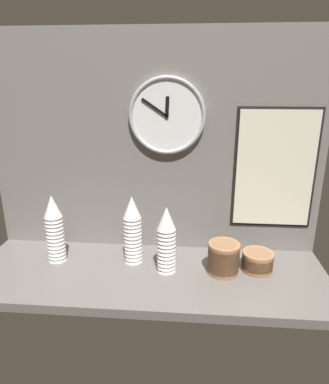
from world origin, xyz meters
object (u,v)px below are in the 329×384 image
(menu_board, at_px, (275,169))
(bowl_stack_right, at_px, (223,257))
(cup_stack_center_right, at_px, (166,240))
(cup_stack_center, at_px, (133,230))
(bowl_stack_far_right, at_px, (258,261))
(cup_stack_left, at_px, (55,229))
(wall_clock, at_px, (167,116))

(menu_board, bearing_deg, bowl_stack_right, -136.37)
(cup_stack_center_right, height_order, bowl_stack_right, cup_stack_center_right)
(cup_stack_center, relative_size, menu_board, 0.57)
(cup_stack_center_right, xyz_separation_m, bowl_stack_far_right, (0.41, 0.04, -0.11))
(cup_stack_center_right, height_order, menu_board, menu_board)
(cup_stack_center_right, relative_size, bowl_stack_far_right, 2.20)
(bowl_stack_right, relative_size, menu_board, 0.25)
(cup_stack_left, height_order, cup_stack_center_right, cup_stack_left)
(cup_stack_left, distance_m, wall_clock, 0.74)
(cup_stack_center, height_order, wall_clock, wall_clock)
(bowl_stack_right, xyz_separation_m, menu_board, (0.24, 0.23, 0.35))
(menu_board, bearing_deg, cup_stack_center, -166.31)
(cup_stack_left, bearing_deg, bowl_stack_right, -3.52)
(cup_stack_left, distance_m, bowl_stack_far_right, 0.95)
(bowl_stack_far_right, xyz_separation_m, bowl_stack_right, (-0.16, -0.03, 0.03))
(bowl_stack_right, bearing_deg, cup_stack_left, 176.48)
(bowl_stack_far_right, bearing_deg, cup_stack_left, 179.06)
(cup_stack_center, xyz_separation_m, cup_stack_center_right, (0.16, -0.07, -0.01))
(cup_stack_left, height_order, menu_board, menu_board)
(bowl_stack_right, height_order, wall_clock, wall_clock)
(cup_stack_left, relative_size, wall_clock, 0.93)
(cup_stack_center, relative_size, bowl_stack_right, 2.26)
(cup_stack_center, bearing_deg, wall_clock, 45.65)
(cup_stack_center_right, relative_size, wall_clock, 0.87)
(cup_stack_center, distance_m, bowl_stack_right, 0.43)
(bowl_stack_far_right, bearing_deg, cup_stack_center, 176.62)
(cup_stack_left, xyz_separation_m, bowl_stack_far_right, (0.94, -0.02, -0.12))
(cup_stack_center_right, height_order, bowl_stack_far_right, cup_stack_center_right)
(bowl_stack_right, distance_m, menu_board, 0.48)
(bowl_stack_far_right, bearing_deg, cup_stack_center_right, -174.77)
(cup_stack_center, height_order, cup_stack_center_right, cup_stack_center)
(wall_clock, distance_m, menu_board, 0.56)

